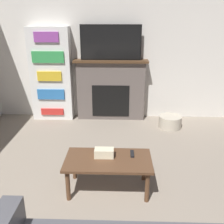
% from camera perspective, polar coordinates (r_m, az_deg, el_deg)
% --- Properties ---
extents(wall_back, '(5.63, 0.06, 2.70)m').
position_cam_1_polar(wall_back, '(5.07, 0.35, 13.71)').
color(wall_back, silver).
rests_on(wall_back, ground_plane).
extents(fireplace, '(1.39, 0.28, 1.16)m').
position_cam_1_polar(fireplace, '(5.08, -0.26, 4.88)').
color(fireplace, '#605651').
rests_on(fireplace, ground_plane).
extents(tv, '(1.11, 0.03, 0.63)m').
position_cam_1_polar(tv, '(4.89, -0.28, 14.88)').
color(tv, black).
rests_on(tv, fireplace).
extents(coffee_table, '(0.99, 0.53, 0.40)m').
position_cam_1_polar(coffee_table, '(3.05, -0.84, -11.08)').
color(coffee_table, brown).
rests_on(coffee_table, ground_plane).
extents(tissue_box, '(0.22, 0.12, 0.10)m').
position_cam_1_polar(tissue_box, '(3.04, -1.72, -8.88)').
color(tissue_box, beige).
rests_on(tissue_box, coffee_table).
extents(remote_control, '(0.04, 0.15, 0.02)m').
position_cam_1_polar(remote_control, '(3.11, 4.40, -9.04)').
color(remote_control, black).
rests_on(remote_control, coffee_table).
extents(bookshelf, '(0.77, 0.29, 1.75)m').
position_cam_1_polar(bookshelf, '(5.15, -13.08, 7.96)').
color(bookshelf, white).
rests_on(bookshelf, ground_plane).
extents(storage_basket, '(0.41, 0.41, 0.22)m').
position_cam_1_polar(storage_basket, '(4.89, 12.52, -2.08)').
color(storage_basket, '#BCB29E').
rests_on(storage_basket, ground_plane).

